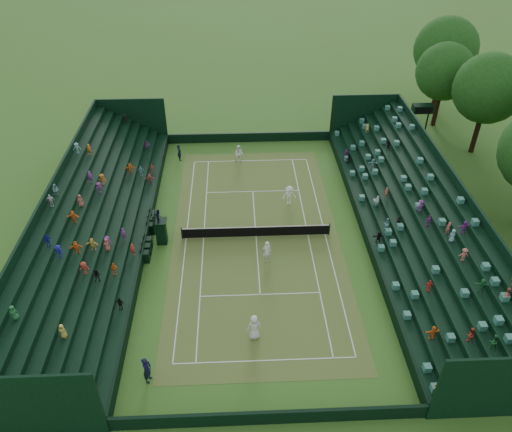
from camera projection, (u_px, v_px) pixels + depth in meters
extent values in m
plane|color=#3A6921|center=(256.00, 236.00, 39.31)|extent=(160.00, 160.00, 0.00)
cube|color=#397226|center=(256.00, 236.00, 39.30)|extent=(12.97, 26.77, 0.01)
cube|color=black|center=(249.00, 137.00, 51.79)|extent=(17.17, 0.20, 1.00)
cube|color=black|center=(269.00, 417.00, 26.22)|extent=(17.17, 0.20, 1.00)
cube|color=black|center=(363.00, 228.00, 39.32)|extent=(0.20, 31.77, 1.00)
cube|color=black|center=(147.00, 234.00, 38.70)|extent=(0.20, 31.77, 1.00)
cube|color=black|center=(370.00, 228.00, 39.33)|extent=(0.80, 32.00, 1.00)
cube|color=black|center=(380.00, 226.00, 39.23)|extent=(0.80, 32.00, 1.45)
cube|color=black|center=(391.00, 223.00, 39.12)|extent=(0.80, 32.00, 1.90)
cube|color=black|center=(401.00, 221.00, 39.02)|extent=(0.80, 32.00, 2.35)
cube|color=black|center=(412.00, 218.00, 38.92)|extent=(0.80, 32.00, 2.80)
cube|color=black|center=(422.00, 215.00, 38.81)|extent=(0.80, 32.00, 3.25)
cube|color=black|center=(433.00, 213.00, 38.71)|extent=(0.80, 32.00, 3.70)
cube|color=black|center=(444.00, 210.00, 38.60)|extent=(0.80, 32.00, 4.15)
cube|color=black|center=(451.00, 206.00, 38.40)|extent=(0.20, 32.00, 4.90)
cube|color=black|center=(141.00, 235.00, 38.69)|extent=(0.80, 32.00, 1.00)
cube|color=black|center=(130.00, 233.00, 38.52)|extent=(0.80, 32.00, 1.45)
cube|color=black|center=(119.00, 231.00, 38.36)|extent=(0.80, 32.00, 1.90)
cube|color=black|center=(108.00, 229.00, 38.20)|extent=(0.80, 32.00, 2.35)
cube|color=black|center=(97.00, 227.00, 38.04)|extent=(0.80, 32.00, 2.80)
cube|color=black|center=(86.00, 224.00, 37.88)|extent=(0.80, 32.00, 3.25)
cube|color=black|center=(74.00, 222.00, 37.71)|extent=(0.80, 32.00, 3.70)
cube|color=black|center=(63.00, 220.00, 37.55)|extent=(0.80, 32.00, 4.15)
cube|color=black|center=(55.00, 216.00, 37.31)|extent=(0.20, 32.00, 4.90)
cylinder|color=black|center=(182.00, 233.00, 38.78)|extent=(0.10, 0.10, 1.06)
cylinder|color=black|center=(329.00, 229.00, 39.20)|extent=(0.10, 0.10, 1.06)
cube|color=black|center=(256.00, 232.00, 39.03)|extent=(11.57, 0.02, 0.86)
cube|color=white|center=(256.00, 227.00, 38.76)|extent=(11.57, 0.04, 0.07)
cylinder|color=black|center=(412.00, 125.00, 51.91)|extent=(0.16, 0.16, 3.00)
cylinder|color=black|center=(426.00, 124.00, 51.96)|extent=(0.16, 0.16, 3.00)
cube|color=black|center=(423.00, 108.00, 50.87)|extent=(2.00, 1.00, 0.80)
cylinder|color=black|center=(475.00, 136.00, 49.30)|extent=(0.50, 0.50, 3.60)
sphere|color=#164112|center=(489.00, 88.00, 46.40)|extent=(6.59, 6.59, 6.59)
cylinder|color=black|center=(436.00, 111.00, 54.28)|extent=(0.50, 0.50, 3.26)
sphere|color=#164112|center=(445.00, 72.00, 51.66)|extent=(5.97, 5.97, 5.97)
cylinder|color=black|center=(436.00, 93.00, 57.63)|extent=(0.50, 0.50, 3.78)
sphere|color=#164112|center=(446.00, 49.00, 54.59)|extent=(6.91, 6.91, 6.91)
cube|color=black|center=(161.00, 232.00, 38.13)|extent=(0.77, 0.77, 1.99)
cube|color=black|center=(160.00, 221.00, 37.51)|extent=(0.99, 0.99, 0.11)
cube|color=black|center=(154.00, 217.00, 37.27)|extent=(0.09, 0.99, 0.77)
imported|color=black|center=(159.00, 215.00, 37.18)|extent=(0.43, 0.53, 1.03)
cube|color=black|center=(146.00, 257.00, 36.67)|extent=(0.56, 0.56, 0.89)
cube|color=black|center=(141.00, 251.00, 36.33)|extent=(0.07, 0.56, 0.56)
cube|color=black|center=(147.00, 250.00, 37.32)|extent=(0.56, 0.56, 0.89)
cube|color=black|center=(142.00, 244.00, 36.98)|extent=(0.07, 0.56, 0.56)
cube|color=black|center=(149.00, 243.00, 37.96)|extent=(0.56, 0.56, 0.89)
cube|color=black|center=(144.00, 237.00, 37.62)|extent=(0.07, 0.56, 0.56)
cube|color=black|center=(152.00, 228.00, 39.41)|extent=(0.56, 0.56, 0.89)
cube|color=black|center=(147.00, 223.00, 39.07)|extent=(0.07, 0.56, 0.56)
cube|color=black|center=(153.00, 222.00, 40.05)|extent=(0.56, 0.56, 0.89)
cube|color=black|center=(148.00, 217.00, 39.71)|extent=(0.07, 0.56, 0.56)
cube|color=black|center=(154.00, 216.00, 40.70)|extent=(0.56, 0.56, 0.89)
cube|color=black|center=(150.00, 211.00, 40.36)|extent=(0.07, 0.56, 0.56)
imported|color=silver|center=(254.00, 327.00, 30.64)|extent=(0.99, 0.74, 1.84)
imported|color=white|center=(267.00, 252.00, 36.39)|extent=(0.73, 0.53, 1.86)
imported|color=white|center=(239.00, 154.00, 48.11)|extent=(1.05, 0.92, 1.81)
imported|color=white|center=(289.00, 195.00, 42.39)|extent=(1.22, 0.80, 1.78)
imported|color=black|center=(179.00, 153.00, 48.51)|extent=(0.58, 0.71, 1.66)
imported|color=black|center=(147.00, 370.00, 28.10)|extent=(0.60, 0.77, 1.88)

